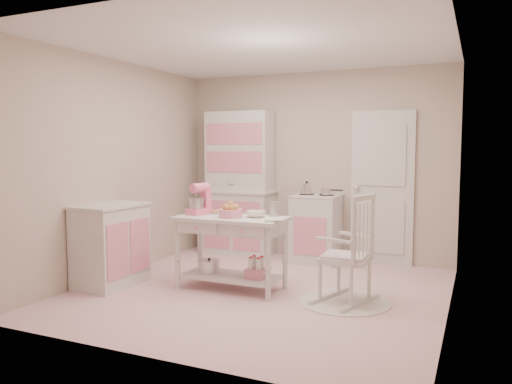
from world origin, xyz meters
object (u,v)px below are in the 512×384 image
base_cabinet (111,245)px  rocking_chair (345,248)px  stand_mixer (199,199)px  bread_basket (231,213)px  work_table (231,253)px  hutch (238,183)px  stove (316,228)px

base_cabinet → rocking_chair: rocking_chair is taller
base_cabinet → stand_mixer: (0.88, 0.44, 0.51)m
base_cabinet → rocking_chair: bearing=10.1°
base_cabinet → bread_basket: base_cabinet is taller
work_table → bread_basket: (0.02, -0.05, 0.45)m
stand_mixer → bread_basket: stand_mixer is taller
rocking_chair → hutch: bearing=158.5°
stand_mixer → bread_basket: (0.44, -0.07, -0.12)m
rocking_chair → stand_mixer: (-1.68, -0.01, 0.42)m
bread_basket → work_table: bearing=111.8°
rocking_chair → work_table: bearing=-160.3°
stand_mixer → work_table: bearing=15.1°
hutch → base_cabinet: size_ratio=2.26×
hutch → work_table: size_ratio=1.73×
hutch → bread_basket: 1.91m
stove → rocking_chair: size_ratio=0.84×
rocking_chair → work_table: 1.27m
stand_mixer → stove: bearing=79.6°
bread_basket → rocking_chair: bearing=3.8°
base_cabinet → work_table: 1.37m
hutch → stove: bearing=-2.4°
bread_basket → base_cabinet: bearing=-164.2°
hutch → stove: 1.33m
base_cabinet → rocking_chair: 2.60m
rocking_chair → stand_mixer: stand_mixer is taller
hutch → stand_mixer: 1.71m
work_table → stand_mixer: 0.71m
stove → stand_mixer: (-0.87, -1.62, 0.51)m
stove → rocking_chair: (0.80, -1.61, 0.09)m
hutch → bread_basket: hutch is taller
stove → stand_mixer: stand_mixer is taller
stove → work_table: bearing=-105.4°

